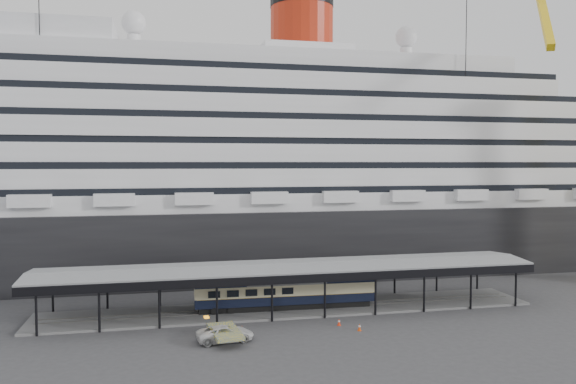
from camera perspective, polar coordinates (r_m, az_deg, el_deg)
The scene contains 8 objects.
ground at distance 60.37m, azimuth 1.30°, elevation -13.07°, with size 200.00×200.00×0.00m, color #39393B.
cruise_ship at distance 89.43m, azimuth -3.58°, elevation 4.04°, with size 130.00×30.00×43.90m.
platform_canopy at distance 64.49m, azimuth 0.22°, elevation -9.86°, with size 56.00×9.18×5.30m.
port_truck at distance 54.36m, azimuth -6.40°, elevation -14.11°, with size 2.46×5.33×1.48m, color silver.
pullman_carriage at distance 64.35m, azimuth -0.29°, elevation -9.81°, with size 20.37×3.22×19.93m.
traffic_cone_left at distance 56.83m, azimuth -4.67°, elevation -13.72°, with size 0.50×0.50×0.74m.
traffic_cone_mid at distance 57.80m, azimuth 7.27°, elevation -13.45°, with size 0.49×0.49×0.74m.
traffic_cone_right at distance 59.36m, azimuth 5.21°, elevation -13.01°, with size 0.43×0.43×0.71m.
Camera 1 is at (-13.89, -56.32, 16.71)m, focal length 35.00 mm.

